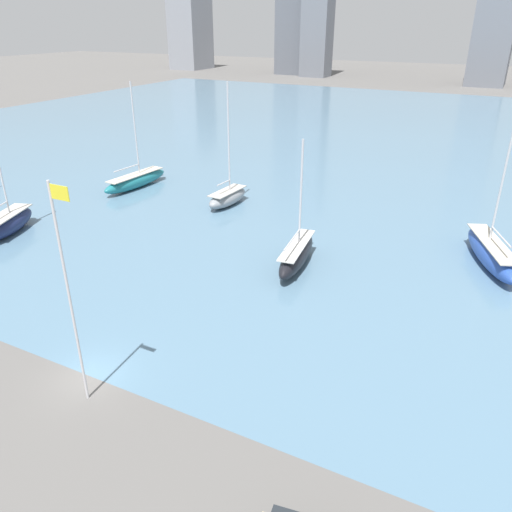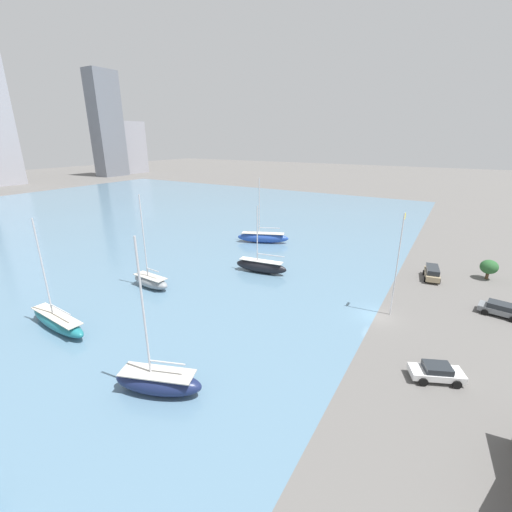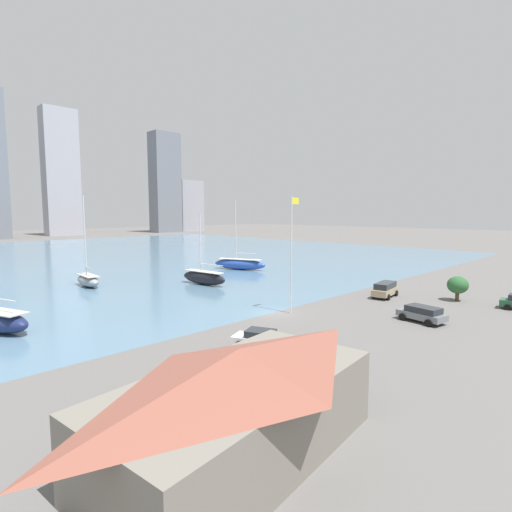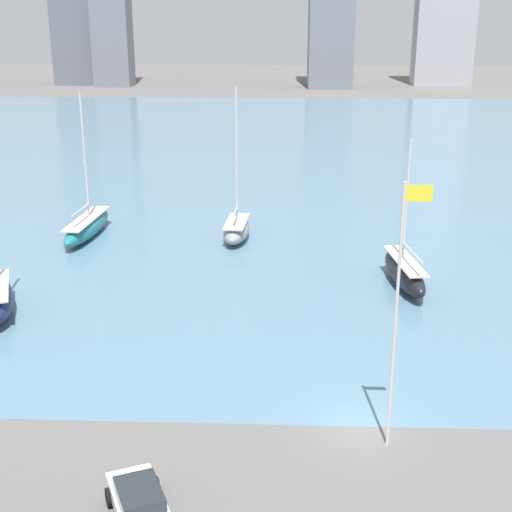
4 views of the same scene
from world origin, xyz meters
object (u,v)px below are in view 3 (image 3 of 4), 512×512
object	(u,v)px
parked_suv_tan	(385,289)
parked_wagon_gray	(422,313)
flag_pole	(292,251)
sailboat_gray	(88,280)
boat_shed	(239,403)
sailboat_blue	(240,264)
parked_sedan_white	(261,339)
sailboat_black	(204,277)

from	to	relation	value
parked_suv_tan	parked_wagon_gray	distance (m)	11.68
flag_pole	sailboat_gray	distance (m)	33.07
boat_shed	flag_pole	xyz separation A→B (m)	(21.23, 14.85, 4.31)
sailboat_blue	flag_pole	bearing A→B (deg)	-145.36
sailboat_blue	parked_suv_tan	world-z (taller)	sailboat_blue
flag_pole	parked_sedan_white	size ratio (longest dim) A/B	2.59
sailboat_gray	sailboat_black	size ratio (longest dim) A/B	1.24
flag_pole	parked_sedan_white	world-z (taller)	flag_pole
sailboat_blue	parked_suv_tan	bearing A→B (deg)	-118.90
flag_pole	parked_wagon_gray	world-z (taller)	flag_pole
flag_pole	sailboat_black	bearing A→B (deg)	79.26
sailboat_blue	parked_wagon_gray	size ratio (longest dim) A/B	2.74
parked_suv_tan	parked_sedan_white	bearing A→B (deg)	86.95
sailboat_black	parked_wagon_gray	distance (m)	32.05
sailboat_gray	sailboat_black	xyz separation A→B (m)	(13.02, -10.81, 0.12)
boat_shed	parked_suv_tan	world-z (taller)	boat_shed
flag_pole	sailboat_blue	distance (m)	34.28
parked_suv_tan	parked_wagon_gray	world-z (taller)	parked_suv_tan
sailboat_black	parked_suv_tan	xyz separation A→B (m)	(10.91, -23.73, -0.05)
flag_pole	sailboat_black	world-z (taller)	flag_pole
sailboat_gray	parked_sedan_white	xyz separation A→B (m)	(-1.39, -36.97, -0.17)
sailboat_blue	sailboat_black	distance (m)	16.59
boat_shed	parked_suv_tan	bearing A→B (deg)	11.25
boat_shed	sailboat_black	xyz separation A→B (m)	(25.10, 35.29, -1.35)
sailboat_blue	sailboat_black	size ratio (longest dim) A/B	1.22
parked_wagon_gray	parked_sedan_white	world-z (taller)	parked_wagon_gray
sailboat_gray	parked_suv_tan	world-z (taller)	sailboat_gray
flag_pole	sailboat_blue	world-z (taller)	sailboat_blue
boat_shed	parked_wagon_gray	xyz separation A→B (m)	(27.70, 3.35, -1.59)
flag_pole	sailboat_gray	world-z (taller)	sailboat_gray
sailboat_blue	parked_wagon_gray	bearing A→B (deg)	-129.01
flag_pole	sailboat_blue	size ratio (longest dim) A/B	0.96
boat_shed	sailboat_black	size ratio (longest dim) A/B	1.30
flag_pole	parked_suv_tan	bearing A→B (deg)	-12.56
parked_wagon_gray	flag_pole	bearing A→B (deg)	128.57
sailboat_black	parked_sedan_white	size ratio (longest dim) A/B	2.21
sailboat_gray	sailboat_blue	world-z (taller)	sailboat_gray
sailboat_gray	sailboat_blue	xyz separation A→B (m)	(27.61, -2.93, 0.13)
sailboat_gray	parked_suv_tan	xyz separation A→B (m)	(23.92, -34.55, 0.07)
sailboat_blue	parked_suv_tan	distance (m)	31.83
parked_wagon_gray	boat_shed	bearing A→B (deg)	-163.91
sailboat_blue	boat_shed	bearing A→B (deg)	-154.85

